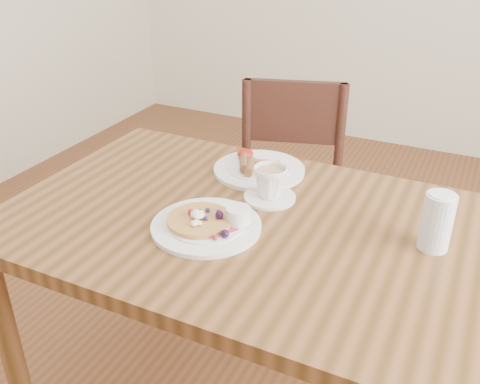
{
  "coord_description": "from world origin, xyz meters",
  "views": [
    {
      "loc": [
        0.51,
        -1.05,
        1.44
      ],
      "look_at": [
        0.0,
        0.0,
        0.82
      ],
      "focal_mm": 40.0,
      "sensor_mm": 36.0,
      "label": 1
    }
  ],
  "objects_px": {
    "chair_far": "(288,191)",
    "teacup_saucer": "(270,184)",
    "breakfast_plate": "(258,168)",
    "pancake_plate": "(208,223)",
    "dining_table": "(240,249)",
    "water_glass": "(437,222)"
  },
  "relations": [
    {
      "from": "teacup_saucer",
      "to": "dining_table",
      "type": "bearing_deg",
      "value": -104.38
    },
    {
      "from": "dining_table",
      "to": "breakfast_plate",
      "type": "distance_m",
      "value": 0.29
    },
    {
      "from": "pancake_plate",
      "to": "dining_table",
      "type": "bearing_deg",
      "value": 61.99
    },
    {
      "from": "chair_far",
      "to": "water_glass",
      "type": "distance_m",
      "value": 0.87
    },
    {
      "from": "pancake_plate",
      "to": "breakfast_plate",
      "type": "distance_m",
      "value": 0.34
    },
    {
      "from": "breakfast_plate",
      "to": "pancake_plate",
      "type": "bearing_deg",
      "value": -86.36
    },
    {
      "from": "teacup_saucer",
      "to": "water_glass",
      "type": "distance_m",
      "value": 0.43
    },
    {
      "from": "breakfast_plate",
      "to": "dining_table",
      "type": "bearing_deg",
      "value": -75.52
    },
    {
      "from": "dining_table",
      "to": "chair_far",
      "type": "distance_m",
      "value": 0.67
    },
    {
      "from": "chair_far",
      "to": "teacup_saucer",
      "type": "distance_m",
      "value": 0.62
    },
    {
      "from": "pancake_plate",
      "to": "teacup_saucer",
      "type": "height_order",
      "value": "teacup_saucer"
    },
    {
      "from": "breakfast_plate",
      "to": "teacup_saucer",
      "type": "relative_size",
      "value": 1.93
    },
    {
      "from": "chair_far",
      "to": "water_glass",
      "type": "height_order",
      "value": "water_glass"
    },
    {
      "from": "dining_table",
      "to": "breakfast_plate",
      "type": "bearing_deg",
      "value": 104.48
    },
    {
      "from": "chair_far",
      "to": "pancake_plate",
      "type": "bearing_deg",
      "value": 78.21
    },
    {
      "from": "pancake_plate",
      "to": "breakfast_plate",
      "type": "relative_size",
      "value": 1.0
    },
    {
      "from": "dining_table",
      "to": "teacup_saucer",
      "type": "distance_m",
      "value": 0.19
    },
    {
      "from": "dining_table",
      "to": "chair_far",
      "type": "height_order",
      "value": "chair_far"
    },
    {
      "from": "water_glass",
      "to": "breakfast_plate",
      "type": "bearing_deg",
      "value": 159.97
    },
    {
      "from": "pancake_plate",
      "to": "teacup_saucer",
      "type": "relative_size",
      "value": 1.93
    },
    {
      "from": "pancake_plate",
      "to": "breakfast_plate",
      "type": "xyz_separation_m",
      "value": [
        -0.02,
        0.34,
        -0.0
      ]
    },
    {
      "from": "water_glass",
      "to": "dining_table",
      "type": "bearing_deg",
      "value": -171.72
    }
  ]
}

